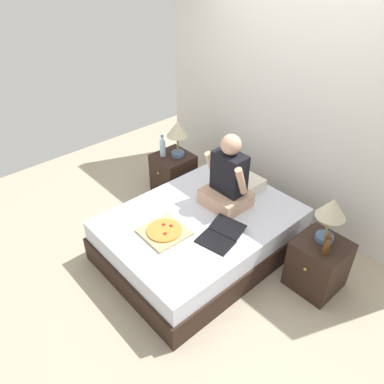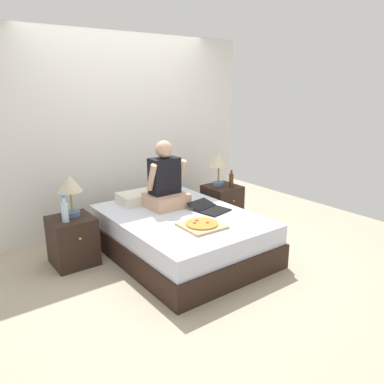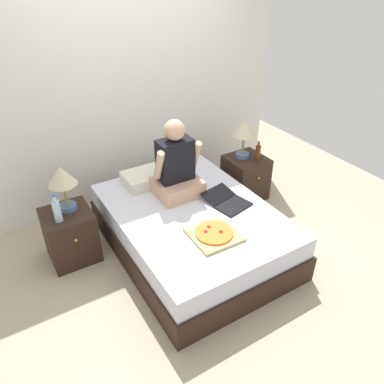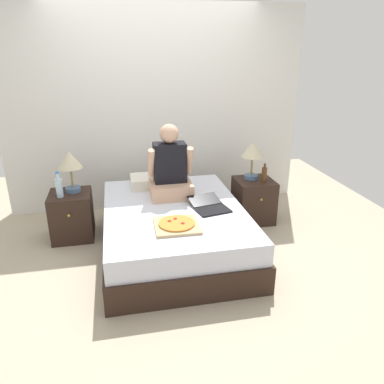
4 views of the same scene
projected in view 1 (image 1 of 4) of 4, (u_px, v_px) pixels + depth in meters
The scene contains 13 objects.
ground_plane at pixel (200, 251), 3.99m from camera, with size 5.75×5.75×0.00m, color tan.
wall_back at pixel (293, 107), 3.98m from camera, with size 3.75×0.12×2.50m, color silver.
bed at pixel (201, 234), 3.85m from camera, with size 1.42×1.92×0.48m.
nightstand_left at pixel (173, 173), 4.76m from camera, with size 0.44×0.47×0.52m.
lamp_on_left_nightstand at pixel (177, 131), 4.42m from camera, with size 0.26×0.26×0.45m.
water_bottle at pixel (163, 148), 4.54m from camera, with size 0.07×0.07×0.28m.
nightstand_right at pixel (318, 264), 3.47m from camera, with size 0.44×0.47×0.52m.
lamp_on_right_nightstand at pixel (332, 211), 3.18m from camera, with size 0.26×0.26×0.45m.
beer_bottle at pixel (327, 245), 3.17m from camera, with size 0.06×0.06×0.23m.
pillow at pixel (238, 180), 4.13m from camera, with size 0.52×0.34×0.12m, color silver.
person_seated at pixel (228, 180), 3.72m from camera, with size 0.47×0.40×0.78m.
laptop at pixel (219, 237), 3.43m from camera, with size 0.39×0.47×0.07m.
pizza_box at pixel (164, 231), 3.49m from camera, with size 0.41×0.41×0.04m.
Camera 1 is at (2.10, -2.00, 2.81)m, focal length 35.00 mm.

